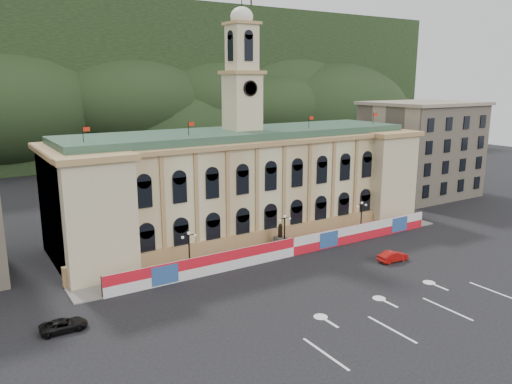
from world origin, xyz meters
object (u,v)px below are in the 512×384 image
red_sedan (393,256)px  black_suv (64,325)px  lamp_center (285,230)px  statue (280,241)px

red_sedan → black_suv: red_sedan is taller
lamp_center → red_sedan: lamp_center is taller
lamp_center → black_suv: (-30.00, -7.07, -2.48)m
lamp_center → black_suv: 30.92m
lamp_center → statue: bearing=90.0°
statue → red_sedan: statue is taller
statue → black_suv: bearing=-164.9°
statue → black_suv: 31.07m
statue → lamp_center: size_ratio=0.72×
statue → red_sedan: size_ratio=0.87×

